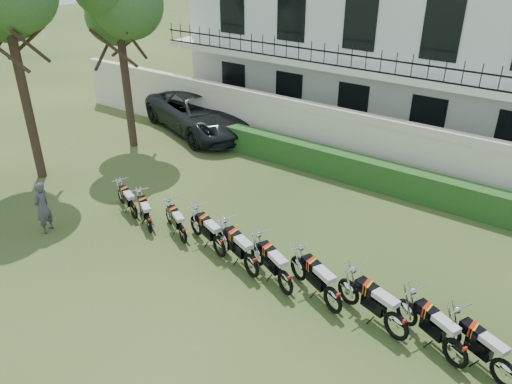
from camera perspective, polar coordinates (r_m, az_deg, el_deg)
ground at (r=12.99m, az=-3.21°, el=-10.39°), size 100.00×100.00×0.00m
perimeter_wall at (r=18.49m, az=12.30°, el=5.35°), size 30.00×0.35×2.30m
hedge at (r=17.74m, az=13.95°, el=1.80°), size 18.00×0.60×1.00m
building at (r=23.21m, az=19.27°, el=15.56°), size 20.40×9.60×7.40m
motorcycle_0 at (r=15.87m, az=-13.85°, el=-1.68°), size 1.63×0.80×0.94m
motorcycle_1 at (r=15.07m, az=-12.15°, el=-3.15°), size 1.52×0.97×0.94m
motorcycle_2 at (r=14.40m, az=-8.39°, el=-4.34°), size 1.59×0.89×0.95m
motorcycle_3 at (r=13.67m, az=-4.22°, el=-5.70°), size 1.88×0.87×1.08m
motorcycle_4 at (r=12.89m, az=-0.55°, el=-7.81°), size 1.97×0.94×1.13m
motorcycle_5 at (r=12.35m, az=3.38°, el=-9.72°), size 1.89×1.01×1.11m
motorcycle_6 at (r=11.94m, az=8.81°, el=-11.50°), size 1.94×1.02×1.14m
motorcycle_7 at (r=11.55m, az=15.82°, el=-13.92°), size 2.05×0.89×1.16m
motorcycle_8 at (r=11.35m, az=21.96°, el=-16.13°), size 1.88×1.02×1.11m
motorcycle_9 at (r=11.34m, az=26.65°, el=-17.50°), size 1.83×0.96×1.07m
suv at (r=22.51m, az=-6.42°, el=9.01°), size 6.80×4.79×1.72m
inspector at (r=15.90m, az=-23.24°, el=-1.62°), size 0.56×0.69×1.64m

